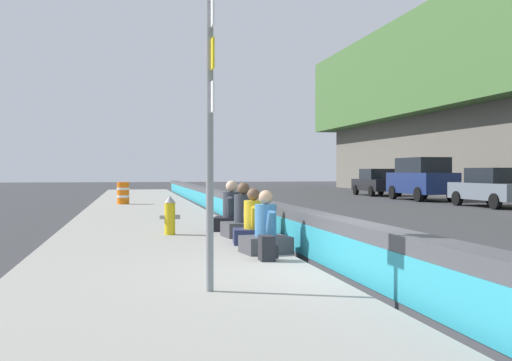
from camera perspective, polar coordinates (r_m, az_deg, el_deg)
The scene contains 14 objects.
ground_plane at distance 8.99m, azimuth 9.24°, elevation -9.20°, with size 160.00×160.00×0.00m, color #353538.
sidewalk_strip at distance 8.43m, azimuth -8.10°, elevation -9.39°, with size 80.00×4.40×0.14m, color gray.
jersey_barrier at distance 8.92m, azimuth 9.23°, elevation -6.52°, with size 76.00×0.45×0.85m.
route_sign_post at distance 7.34m, azimuth -4.28°, elevation 6.05°, with size 0.44×0.09×3.60m.
fire_hydrant at distance 13.95m, azimuth -8.00°, elevation -3.16°, with size 0.26×0.46×0.88m.
seated_person_foreground at distance 10.73m, azimuth 0.90°, elevation -4.93°, with size 0.78×0.88×1.10m.
seated_person_middle at distance 12.12m, azimuth -0.24°, elevation -4.27°, with size 0.76×0.86×1.10m.
seated_person_rear at distance 13.40m, azimuth -1.18°, elevation -3.66°, with size 0.83×0.93×1.18m.
seated_person_far at distance 14.73m, azimuth -2.29°, elevation -3.22°, with size 0.96×1.04×1.20m.
backpack at distance 9.86m, azimuth 1.06°, elevation -6.32°, with size 0.32×0.28×0.40m.
construction_barrel at distance 27.14m, azimuth -12.23°, elevation -1.14°, with size 0.54×0.54×0.95m.
parked_car_fourth at distance 28.49m, azimuth 21.18°, elevation -0.59°, with size 4.53×2.01×1.71m.
parked_car_midline at distance 33.96m, azimuth 15.11°, elevation 0.21°, with size 4.81×2.09×2.28m.
parked_car_far at distance 39.82m, azimuth 11.12°, elevation -0.14°, with size 4.54×2.04×1.71m.
Camera 1 is at (-8.28, 3.14, 1.57)m, focal length 43.12 mm.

